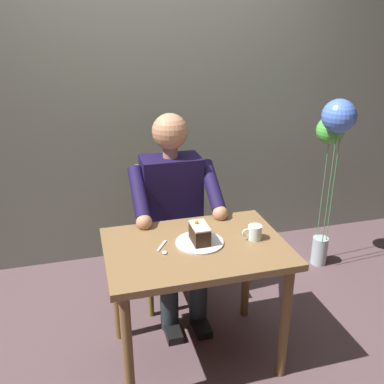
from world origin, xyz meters
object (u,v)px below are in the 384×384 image
(cake_slice, at_px, (200,233))
(dessert_spoon, at_px, (163,249))
(coffee_cup, at_px, (254,232))
(seated_person, at_px, (174,213))
(dining_table, at_px, (196,263))
(balloon_display, at_px, (335,137))
(chair, at_px, (169,226))

(cake_slice, xyz_separation_m, dessert_spoon, (0.19, 0.02, -0.05))
(cake_slice, distance_m, coffee_cup, 0.29)
(seated_person, xyz_separation_m, coffee_cup, (-0.31, 0.51, 0.08))
(dining_table, xyz_separation_m, balloon_display, (-1.18, -0.66, 0.42))
(seated_person, xyz_separation_m, balloon_display, (-1.18, -0.17, 0.36))
(dining_table, distance_m, seated_person, 0.49)
(seated_person, bearing_deg, coffee_cup, 121.30)
(coffee_cup, xyz_separation_m, balloon_display, (-0.87, -0.68, 0.28))
(cake_slice, bearing_deg, seated_person, -87.24)
(dessert_spoon, bearing_deg, cake_slice, -174.59)
(chair, bearing_deg, cake_slice, 92.03)
(coffee_cup, xyz_separation_m, dessert_spoon, (0.48, -0.01, -0.04))
(seated_person, relative_size, balloon_display, 0.98)
(dining_table, distance_m, coffee_cup, 0.34)
(chair, relative_size, seated_person, 0.71)
(cake_slice, distance_m, dessert_spoon, 0.20)
(dining_table, bearing_deg, chair, -90.00)
(chair, bearing_deg, dessert_spoon, 75.69)
(chair, distance_m, seated_person, 0.24)
(chair, xyz_separation_m, coffee_cup, (-0.31, 0.68, 0.25))
(chair, relative_size, cake_slice, 6.35)
(cake_slice, bearing_deg, balloon_display, -150.83)
(dining_table, height_order, dessert_spoon, dessert_spoon)
(chair, distance_m, cake_slice, 0.70)
(dining_table, relative_size, coffee_cup, 8.56)
(coffee_cup, bearing_deg, chair, -65.50)
(chair, height_order, dessert_spoon, chair)
(seated_person, bearing_deg, dessert_spoon, 71.09)
(seated_person, xyz_separation_m, cake_slice, (-0.02, 0.48, 0.10))
(balloon_display, bearing_deg, dining_table, 29.18)
(balloon_display, bearing_deg, coffee_cup, 37.90)
(coffee_cup, bearing_deg, seated_person, -58.70)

